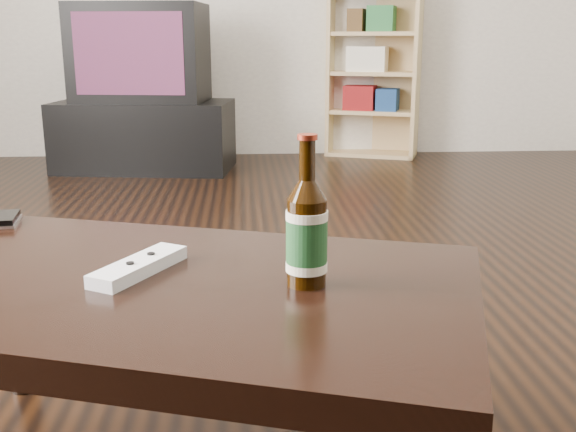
{
  "coord_description": "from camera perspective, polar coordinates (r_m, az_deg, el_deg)",
  "views": [
    {
      "loc": [
        -0.14,
        -1.69,
        0.78
      ],
      "look_at": [
        -0.07,
        -0.67,
        0.51
      ],
      "focal_mm": 42.0,
      "sensor_mm": 36.0,
      "label": 1
    }
  ],
  "objects": [
    {
      "name": "floor",
      "position": [
        1.87,
        0.89,
        -10.12
      ],
      "size": [
        5.0,
        6.0,
        0.01
      ],
      "primitive_type": "cube",
      "color": "black",
      "rests_on": "ground"
    },
    {
      "name": "tv_stand",
      "position": [
        4.24,
        -12.02,
        6.66
      ],
      "size": [
        1.11,
        0.66,
        0.42
      ],
      "primitive_type": "cube",
      "rotation": [
        0.0,
        0.0,
        -0.14
      ],
      "color": "black",
      "rests_on": "floor"
    },
    {
      "name": "tv",
      "position": [
        4.2,
        -12.39,
        13.33
      ],
      "size": [
        0.82,
        0.57,
        0.57
      ],
      "rotation": [
        0.0,
        0.0,
        -0.14
      ],
      "color": "black",
      "rests_on": "tv_stand"
    },
    {
      "name": "bookshelf",
      "position": [
        4.7,
        7.23,
        12.19
      ],
      "size": [
        0.66,
        0.47,
        1.12
      ],
      "rotation": [
        0.0,
        0.0,
        -0.36
      ],
      "color": "tan",
      "rests_on": "floor"
    },
    {
      "name": "coffee_table",
      "position": [
        1.17,
        -10.92,
        -7.56
      ],
      "size": [
        1.19,
        0.91,
        0.4
      ],
      "rotation": [
        0.0,
        0.0,
        -0.31
      ],
      "color": "black",
      "rests_on": "floor"
    },
    {
      "name": "beer_bottle",
      "position": [
        1.07,
        1.6,
        -1.49
      ],
      "size": [
        0.07,
        0.07,
        0.25
      ],
      "rotation": [
        0.0,
        0.0,
        0.1
      ],
      "color": "black",
      "rests_on": "coffee_table"
    },
    {
      "name": "phone",
      "position": [
        1.58,
        -22.85,
        -0.27
      ],
      "size": [
        0.07,
        0.11,
        0.02
      ],
      "rotation": [
        0.0,
        0.0,
        0.14
      ],
      "color": "silver",
      "rests_on": "coffee_table"
    },
    {
      "name": "remote",
      "position": [
        1.18,
        -12.5,
        -4.18
      ],
      "size": [
        0.15,
        0.21,
        0.03
      ],
      "rotation": [
        0.0,
        0.0,
        -0.52
      ],
      "color": "silver",
      "rests_on": "coffee_table"
    }
  ]
}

